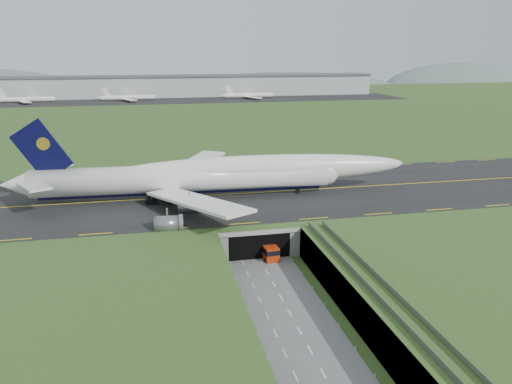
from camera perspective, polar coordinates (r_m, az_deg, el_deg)
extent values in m
plane|color=#345321|center=(89.34, 1.55, -9.75)|extent=(900.00, 900.00, 0.00)
cube|color=gray|center=(88.09, 1.56, -7.99)|extent=(800.00, 800.00, 6.00)
cube|color=slate|center=(82.80, 2.80, -11.87)|extent=(12.00, 75.00, 0.20)
cube|color=black|center=(117.49, -2.23, -0.24)|extent=(800.00, 44.00, 0.18)
cube|color=gray|center=(104.51, -0.89, -2.62)|extent=(16.00, 22.00, 1.00)
cube|color=gray|center=(104.28, -4.67, -4.17)|extent=(2.00, 22.00, 6.00)
cube|color=gray|center=(106.83, 2.81, -3.64)|extent=(2.00, 22.00, 6.00)
cube|color=black|center=(100.91, -0.33, -5.12)|extent=(12.00, 12.00, 5.00)
cube|color=#A8A8A3|center=(94.28, 0.43, -4.64)|extent=(17.00, 0.50, 0.80)
cube|color=#A8A8A3|center=(74.57, 13.43, -10.71)|extent=(3.00, 53.00, 0.50)
cube|color=gray|center=(73.68, 12.47, -10.33)|extent=(0.06, 53.00, 1.00)
cube|color=gray|center=(74.82, 14.45, -10.05)|extent=(0.06, 53.00, 1.00)
cylinder|color=#A8A8A3|center=(68.70, 16.76, -16.29)|extent=(0.90, 0.90, 5.60)
cylinder|color=#A8A8A3|center=(77.91, 12.49, -11.91)|extent=(0.90, 0.90, 5.60)
cylinder|color=#A8A8A3|center=(87.80, 9.26, -8.43)|extent=(0.90, 0.90, 5.60)
cylinder|color=white|center=(113.33, -8.19, 1.60)|extent=(66.19, 9.11, 6.21)
sphere|color=white|center=(118.67, 7.94, 2.25)|extent=(6.35, 6.35, 6.09)
cone|color=white|center=(118.20, -25.85, 0.74)|extent=(7.05, 6.19, 5.90)
ellipsoid|color=white|center=(114.75, 0.71, 2.65)|extent=(69.49, 8.76, 6.52)
ellipsoid|color=black|center=(118.20, 7.51, 2.60)|extent=(4.46, 2.91, 2.17)
cylinder|color=black|center=(113.94, -8.14, 0.42)|extent=(62.74, 5.37, 2.61)
cube|color=white|center=(128.71, -7.52, 2.89)|extent=(21.36, 28.17, 2.61)
cube|color=white|center=(123.24, -22.45, 2.39)|extent=(9.19, 11.42, 0.99)
cube|color=white|center=(98.69, -6.77, -1.08)|extent=(19.44, 28.93, 2.61)
cube|color=white|center=(109.49, -24.03, 0.65)|extent=(8.54, 11.52, 0.99)
cube|color=black|center=(115.06, -23.27, 4.39)|extent=(12.36, 1.13, 13.73)
cylinder|color=gold|center=(114.70, -23.11, 5.12)|extent=(2.74, 0.80, 2.72)
cylinder|color=slate|center=(123.27, -7.92, 0.85)|extent=(5.18, 3.42, 3.20)
cylinder|color=slate|center=(133.12, -10.05, 1.88)|extent=(5.18, 3.42, 3.20)
cylinder|color=slate|center=(105.55, -7.57, -1.69)|extent=(5.18, 3.42, 3.20)
cylinder|color=slate|center=(95.85, -10.07, -3.63)|extent=(5.18, 3.42, 3.20)
cylinder|color=black|center=(117.97, 4.80, 0.10)|extent=(1.09, 0.53, 1.07)
cube|color=black|center=(114.41, -10.30, -0.53)|extent=(6.12, 7.04, 1.36)
cube|color=#B12A0B|center=(96.97, 1.34, -6.61)|extent=(3.20, 7.07, 2.74)
cube|color=black|center=(96.76, 1.34, -6.31)|extent=(3.26, 7.17, 0.91)
cube|color=black|center=(97.41, 1.33, -7.23)|extent=(2.97, 6.60, 0.46)
cylinder|color=black|center=(95.04, 1.10, -7.79)|extent=(0.40, 0.85, 0.82)
cylinder|color=black|center=(99.03, 0.25, -6.78)|extent=(0.40, 0.85, 0.82)
cylinder|color=black|center=(95.77, 2.46, -7.61)|extent=(0.40, 0.85, 0.82)
cylinder|color=black|center=(99.73, 1.56, -6.62)|extent=(0.40, 0.85, 0.82)
cube|color=#B2B2B2|center=(379.58, -9.41, 11.82)|extent=(300.00, 22.00, 15.00)
cube|color=#4C4C51|center=(379.16, -9.46, 12.95)|extent=(302.00, 24.00, 1.20)
cube|color=black|center=(350.30, -9.09, 10.31)|extent=(320.00, 50.00, 0.08)
cylinder|color=white|center=(362.99, -24.83, 9.58)|extent=(34.00, 3.20, 3.20)
cylinder|color=white|center=(354.81, -14.47, 10.41)|extent=(34.00, 3.20, 3.20)
cylinder|color=white|center=(361.54, -0.84, 10.99)|extent=(34.00, 3.20, 3.20)
ellipsoid|color=slate|center=(528.71, 3.23, 11.17)|extent=(260.00, 91.00, 44.00)
ellipsoid|color=slate|center=(612.57, 21.93, 10.71)|extent=(180.00, 63.00, 60.00)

